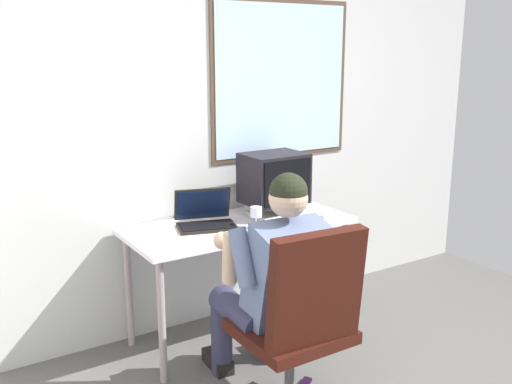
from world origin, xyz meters
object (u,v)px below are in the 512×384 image
at_px(desk, 239,235).
at_px(office_chair, 303,315).
at_px(wine_glass, 257,213).
at_px(laptop, 205,216).
at_px(crt_monitor, 274,179).
at_px(person_seated, 274,281).

height_order(desk, office_chair, office_chair).
xyz_separation_m(desk, office_chair, (-0.20, -0.93, -0.11)).
height_order(office_chair, wine_glass, office_chair).
bearing_deg(laptop, wine_glass, -41.54).
bearing_deg(wine_glass, desk, 106.02).
distance_m(office_chair, wine_glass, 0.87).
relative_size(desk, office_chair, 1.39).
height_order(desk, wine_glass, wine_glass).
distance_m(crt_monitor, laptop, 0.52).
bearing_deg(office_chair, laptop, 89.66).
distance_m(person_seated, crt_monitor, 0.92).
relative_size(desk, person_seated, 1.14).
relative_size(person_seated, laptop, 2.96).
xyz_separation_m(office_chair, laptop, (0.01, 1.00, 0.25)).
distance_m(person_seated, wine_glass, 0.60).
bearing_deg(laptop, office_chair, -90.34).
bearing_deg(desk, wine_glass, -73.98).
height_order(office_chair, laptop, office_chair).
xyz_separation_m(person_seated, laptop, (-0.01, 0.73, 0.17)).
bearing_deg(wine_glass, person_seated, -113.46).
bearing_deg(person_seated, office_chair, -93.89).
relative_size(crt_monitor, wine_glass, 3.09).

